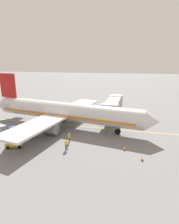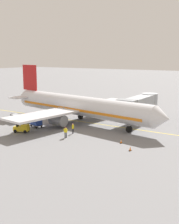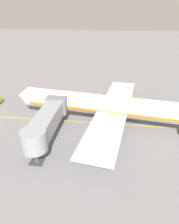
{
  "view_description": "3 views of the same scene",
  "coord_description": "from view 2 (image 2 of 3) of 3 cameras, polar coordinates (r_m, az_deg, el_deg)",
  "views": [
    {
      "loc": [
        34.83,
        15.99,
        13.0
      ],
      "look_at": [
        0.78,
        7.16,
        3.46
      ],
      "focal_mm": 29.35,
      "sensor_mm": 36.0,
      "label": 1
    },
    {
      "loc": [
        46.55,
        33.43,
        12.71
      ],
      "look_at": [
        1.3,
        4.43,
        2.39
      ],
      "focal_mm": 47.57,
      "sensor_mm": 36.0,
      "label": 2
    },
    {
      "loc": [
        -31.79,
        1.22,
        18.39
      ],
      "look_at": [
        -1.06,
        5.1,
        2.71
      ],
      "focal_mm": 32.05,
      "sensor_mm": 36.0,
      "label": 3
    }
  ],
  "objects": [
    {
      "name": "safety_cone_nose_right",
      "position": [
        43.93,
        6.11,
        -5.62
      ],
      "size": [
        0.36,
        0.36,
        0.59
      ],
      "color": "black",
      "rests_on": "ground"
    },
    {
      "name": "baggage_cart_third_in_train",
      "position": [
        58.4,
        -14.01,
        -1.08
      ],
      "size": [
        1.86,
        2.98,
        1.58
      ],
      "color": "#4C4C51",
      "rests_on": "ground"
    },
    {
      "name": "parked_airliner",
      "position": [
        56.46,
        -2.06,
        1.15
      ],
      "size": [
        30.44,
        37.29,
        10.63
      ],
      "color": "silver",
      "rests_on": "ground"
    },
    {
      "name": "baggage_tug_lead",
      "position": [
        50.92,
        -12.86,
        -3.04
      ],
      "size": [
        2.04,
        2.77,
        1.62
      ],
      "color": "gold",
      "rests_on": "ground"
    },
    {
      "name": "ground_crew_loader",
      "position": [
        46.55,
        -4.62,
        -3.8
      ],
      "size": [
        0.41,
        0.68,
        1.69
      ],
      "color": "#232328",
      "rests_on": "ground"
    },
    {
      "name": "jet_bridge",
      "position": [
        58.24,
        9.56,
        1.57
      ],
      "size": [
        13.59,
        3.5,
        4.98
      ],
      "color": "#93999E",
      "rests_on": "ground"
    },
    {
      "name": "baggage_cart_front",
      "position": [
        53.91,
        -10.19,
        -1.91
      ],
      "size": [
        1.86,
        2.98,
        1.58
      ],
      "color": "#4C4C51",
      "rests_on": "ground"
    },
    {
      "name": "ground_plane",
      "position": [
        58.7,
        -2.96,
        -1.65
      ],
      "size": [
        400.0,
        400.0,
        0.0
      ],
      "primitive_type": "plane",
      "color": "slate"
    },
    {
      "name": "safety_cone_nose_left",
      "position": [
        40.75,
        7.84,
        -6.98
      ],
      "size": [
        0.36,
        0.36,
        0.59
      ],
      "color": "black",
      "rests_on": "ground"
    },
    {
      "name": "gate_lead_in_line",
      "position": [
        58.7,
        -2.96,
        -1.65
      ],
      "size": [
        0.24,
        80.0,
        0.01
      ],
      "primitive_type": "cube",
      "color": "gold",
      "rests_on": "ground"
    },
    {
      "name": "ground_crew_wing_walker",
      "position": [
        48.92,
        -3.21,
        -3.06
      ],
      "size": [
        0.71,
        0.35,
        1.69
      ],
      "color": "#232328",
      "rests_on": "ground"
    },
    {
      "name": "baggage_cart_second_in_train",
      "position": [
        56.06,
        -12.05,
        -1.49
      ],
      "size": [
        1.86,
        2.98,
        1.58
      ],
      "color": "#4C4C51",
      "rests_on": "ground"
    }
  ]
}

